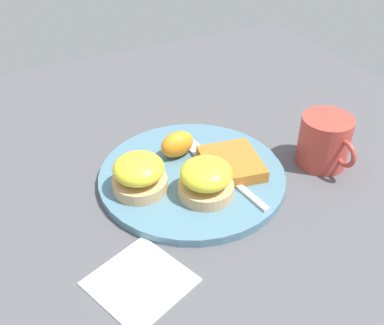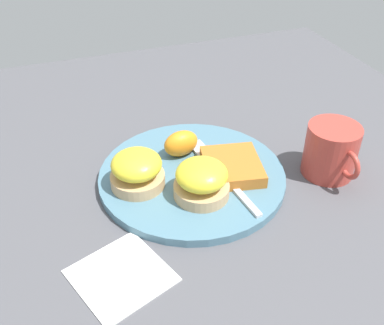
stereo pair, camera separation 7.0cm
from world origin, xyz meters
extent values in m
plane|color=#4C4C51|center=(0.00, 0.00, 0.00)|extent=(1.10, 1.10, 0.00)
cylinder|color=slate|center=(0.00, 0.00, 0.01)|extent=(0.30, 0.30, 0.01)
cylinder|color=tan|center=(0.00, -0.09, 0.02)|extent=(0.08, 0.08, 0.02)
ellipsoid|color=yellow|center=(0.00, -0.09, 0.05)|extent=(0.08, 0.08, 0.04)
cylinder|color=tan|center=(0.06, -0.01, 0.02)|extent=(0.08, 0.08, 0.02)
ellipsoid|color=yellow|center=(0.06, -0.01, 0.05)|extent=(0.08, 0.08, 0.04)
cube|color=#B76825|center=(0.02, 0.06, 0.02)|extent=(0.12, 0.11, 0.02)
ellipsoid|color=orange|center=(-0.05, 0.00, 0.04)|extent=(0.04, 0.06, 0.04)
cube|color=silver|center=(0.08, 0.05, 0.02)|extent=(0.11, 0.02, 0.00)
cube|color=silver|center=(-0.06, 0.03, 0.02)|extent=(0.05, 0.03, 0.00)
cylinder|color=#B23D33|center=(0.06, 0.22, 0.04)|extent=(0.08, 0.08, 0.09)
torus|color=#B23D33|center=(0.10, 0.22, 0.05)|extent=(0.05, 0.01, 0.05)
cube|color=white|center=(0.15, -0.15, 0.00)|extent=(0.14, 0.14, 0.00)
camera|label=1|loc=(0.51, -0.26, 0.45)|focal=42.00mm
camera|label=2|loc=(0.53, -0.19, 0.45)|focal=42.00mm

